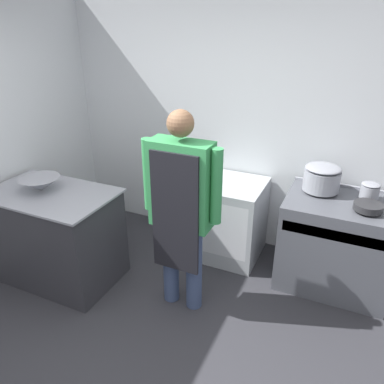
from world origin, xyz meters
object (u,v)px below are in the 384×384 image
at_px(person_cook, 181,203).
at_px(stock_pot, 322,178).
at_px(sauce_pot, 370,190).
at_px(stove, 335,243).
at_px(mixing_bowl, 40,184).
at_px(saute_pan, 368,207).
at_px(fridge_unit, 231,219).

distance_m(person_cook, stock_pot, 1.40).
distance_m(stock_pot, sauce_pot, 0.43).
xyz_separation_m(stove, mixing_bowl, (-2.59, -1.01, 0.54)).
bearing_deg(sauce_pot, saute_pan, -90.00).
xyz_separation_m(mixing_bowl, stock_pot, (2.37, 1.14, 0.04)).
distance_m(stove, stock_pot, 0.64).
relative_size(stove, mixing_bowl, 2.66).
bearing_deg(saute_pan, mixing_bowl, -162.45).
bearing_deg(saute_pan, person_cook, -151.75).
height_order(fridge_unit, stock_pot, stock_pot).
bearing_deg(stock_pot, saute_pan, -31.19).
height_order(stock_pot, saute_pan, stock_pot).
height_order(stove, saute_pan, saute_pan).
relative_size(saute_pan, sauce_pot, 1.46).
xyz_separation_m(mixing_bowl, saute_pan, (2.79, 0.88, -0.05)).
distance_m(stove, saute_pan, 0.55).
xyz_separation_m(stove, stock_pot, (-0.22, 0.13, 0.59)).
height_order(fridge_unit, mixing_bowl, mixing_bowl).
bearing_deg(fridge_unit, sauce_pot, 3.16).
distance_m(fridge_unit, stock_pot, 1.05).
bearing_deg(fridge_unit, stock_pot, 4.73).
bearing_deg(stove, person_cook, -143.81).
xyz_separation_m(stove, saute_pan, (0.20, -0.13, 0.49)).
height_order(stove, stock_pot, stock_pot).
bearing_deg(mixing_bowl, saute_pan, 17.55).
height_order(person_cook, mixing_bowl, person_cook).
relative_size(mixing_bowl, sauce_pot, 2.28).
distance_m(mixing_bowl, sauce_pot, 3.01).
xyz_separation_m(fridge_unit, sauce_pot, (1.27, 0.07, 0.56)).
bearing_deg(fridge_unit, stove, -3.13).
xyz_separation_m(mixing_bowl, sauce_pot, (2.79, 1.14, -0.01)).
bearing_deg(person_cook, mixing_bowl, -174.62).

